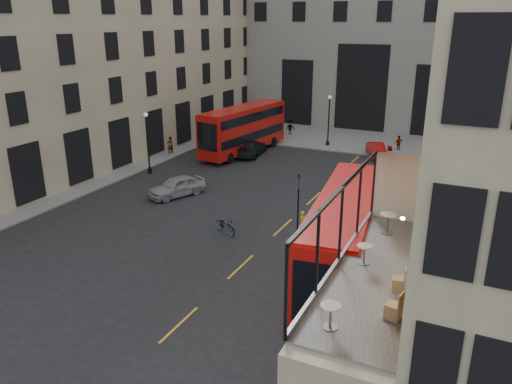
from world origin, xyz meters
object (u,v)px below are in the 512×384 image
at_px(bus_far, 244,127).
at_px(cyclist, 303,223).
at_px(cafe_table_far, 388,220).
at_px(cafe_chair_a, 394,310).
at_px(pedestrian_b, 290,128).
at_px(pedestrian_c, 399,143).
at_px(traffic_light_near, 298,194).
at_px(bus_near, 344,236).
at_px(car_b, 377,150).
at_px(street_lamp_a, 148,147).
at_px(traffic_light_far, 225,127).
at_px(cafe_table_mid, 364,252).
at_px(street_lamp_b, 329,124).
at_px(car_c, 251,148).
at_px(bicycle, 225,225).
at_px(pedestrian_e, 170,146).
at_px(car_a, 177,186).
at_px(cafe_table_near, 331,313).
at_px(pedestrian_d, 389,155).
at_px(pedestrian_a, 212,136).
at_px(cafe_chair_b, 399,283).
at_px(cafe_chair_d, 432,227).
at_px(cafe_chair_c, 419,259).

bearing_deg(bus_far, cyclist, -52.99).
bearing_deg(cafe_table_far, cafe_chair_a, -76.92).
bearing_deg(cyclist, pedestrian_b, 44.63).
bearing_deg(pedestrian_c, pedestrian_b, -43.75).
distance_m(traffic_light_near, cafe_chair_a, 17.07).
xyz_separation_m(bus_near, car_b, (-3.87, 25.35, -2.00)).
height_order(street_lamp_a, pedestrian_b, street_lamp_a).
height_order(traffic_light_far, cafe_table_mid, cafe_table_mid).
distance_m(street_lamp_b, car_c, 8.96).
bearing_deg(bus_far, bicycle, -66.63).
bearing_deg(pedestrian_e, bus_near, 74.82).
distance_m(car_a, cafe_table_near, 25.51).
xyz_separation_m(pedestrian_b, pedestrian_e, (-7.57, -12.99, 0.01)).
relative_size(pedestrian_d, cafe_table_near, 2.40).
height_order(bus_near, pedestrian_d, bus_near).
distance_m(street_lamp_b, bicycle, 24.45).
distance_m(bus_near, cafe_table_mid, 7.00).
bearing_deg(car_a, pedestrian_a, 134.71).
bearing_deg(pedestrian_b, cyclist, -117.49).
bearing_deg(pedestrian_a, cafe_table_near, -66.52).
bearing_deg(cafe_table_mid, street_lamp_a, 142.27).
bearing_deg(cafe_chair_a, pedestrian_e, 134.69).
bearing_deg(traffic_light_near, cyclist, -45.19).
xyz_separation_m(pedestrian_c, cafe_chair_b, (6.14, -36.13, 4.04)).
distance_m(bus_far, pedestrian_e, 7.46).
xyz_separation_m(traffic_light_near, car_b, (0.61, 19.85, -1.75)).
relative_size(cafe_table_near, cafe_chair_b, 0.92).
relative_size(street_lamp_a, cafe_chair_b, 6.71).
height_order(traffic_light_near, cyclist, traffic_light_near).
relative_size(street_lamp_b, cafe_table_far, 6.40).
distance_m(traffic_light_far, cafe_chair_d, 33.04).
bearing_deg(cafe_table_near, cafe_table_mid, 91.25).
relative_size(pedestrian_d, cafe_chair_d, 1.97).
bearing_deg(cafe_chair_d, cafe_table_near, -102.45).
height_order(pedestrian_a, pedestrian_c, pedestrian_a).
height_order(car_a, pedestrian_c, pedestrian_c).
bearing_deg(cafe_chair_b, traffic_light_near, 122.43).
height_order(street_lamp_a, street_lamp_b, same).
distance_m(pedestrian_a, cafe_chair_d, 36.27).
xyz_separation_m(cafe_table_mid, cafe_table_far, (0.21, 3.00, 0.09)).
relative_size(bus_near, pedestrian_d, 6.94).
height_order(bus_near, cafe_table_near, cafe_table_near).
relative_size(cafe_chair_c, cafe_chair_d, 0.88).
bearing_deg(pedestrian_d, cafe_table_mid, 151.11).
distance_m(car_c, cafe_table_far, 30.11).
relative_size(bicycle, cafe_chair_b, 2.39).
bearing_deg(cyclist, traffic_light_far, 62.68).
bearing_deg(pedestrian_c, street_lamp_a, 8.24).
height_order(bus_far, cafe_table_near, cafe_table_near).
distance_m(cafe_table_near, cafe_chair_a, 1.97).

